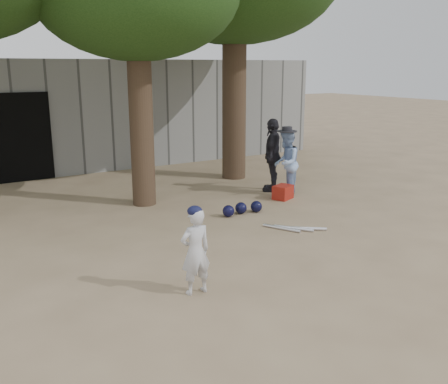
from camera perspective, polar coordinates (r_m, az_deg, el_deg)
ground at (r=6.84m, az=0.10°, el=-10.17°), size 70.00×70.00×0.00m
boy_player at (r=6.31m, az=-3.28°, el=-6.82°), size 0.41×0.27×1.12m
spectator_blue at (r=11.16m, az=7.11°, el=3.32°), size 0.90×0.89×1.47m
spectator_dark at (r=11.51m, az=5.57°, el=4.22°), size 0.97×0.99×1.68m
red_bag at (r=10.94m, az=6.75°, el=-0.02°), size 0.51×0.46×0.30m
back_building at (r=16.03m, az=-19.90°, el=8.65°), size 16.00×5.24×3.00m
helmet_row at (r=9.76m, az=2.07°, el=-1.90°), size 0.87×0.30×0.23m
bat_pile at (r=8.95m, az=7.98°, el=-4.12°), size 0.85×0.82×0.06m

